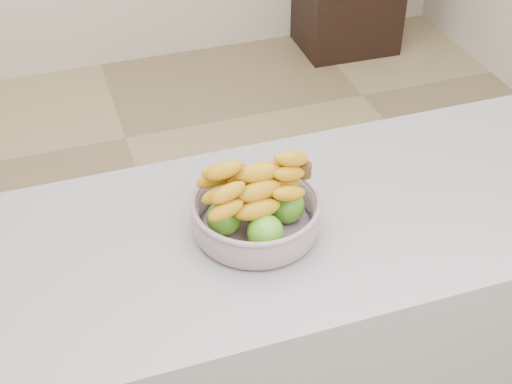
{
  "coord_description": "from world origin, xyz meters",
  "views": [
    {
      "loc": [
        -0.31,
        -1.61,
        1.89
      ],
      "look_at": [
        0.05,
        -0.55,
        1.0
      ],
      "focal_mm": 50.0,
      "sensor_mm": 36.0,
      "label": 1
    }
  ],
  "objects": [
    {
      "name": "ground",
      "position": [
        0.0,
        0.0,
        0.0
      ],
      "size": [
        4.0,
        4.0,
        0.0
      ],
      "primitive_type": "plane",
      "color": "tan",
      "rests_on": "ground"
    },
    {
      "name": "fruit_bowl",
      "position": [
        0.05,
        -0.55,
        0.95
      ],
      "size": [
        0.27,
        0.27,
        0.17
      ],
      "rotation": [
        0.0,
        0.0,
        -0.04
      ],
      "color": "#A7B6C8",
      "rests_on": "counter"
    },
    {
      "name": "counter",
      "position": [
        0.0,
        -0.55,
        0.45
      ],
      "size": [
        2.0,
        0.6,
        0.9
      ],
      "primitive_type": "cube",
      "color": "#92929A",
      "rests_on": "ground"
    }
  ]
}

